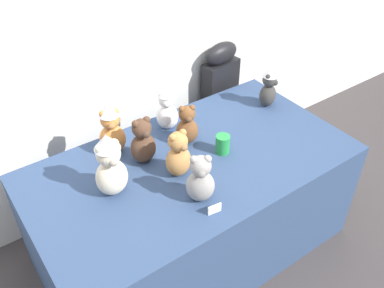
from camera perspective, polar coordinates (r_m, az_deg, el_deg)
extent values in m
plane|color=#3D3838|center=(2.70, 3.21, -16.82)|extent=(10.00, 10.00, 0.00)
cube|color=silver|center=(2.57, -10.03, 16.77)|extent=(7.00, 0.08, 2.60)
cube|color=navy|center=(2.55, 0.00, -8.46)|extent=(1.80, 0.98, 0.71)
cube|color=black|center=(3.21, 3.62, 4.23)|extent=(0.29, 0.15, 0.86)
ellipsoid|color=black|center=(2.96, 4.00, 12.16)|extent=(0.29, 0.15, 0.15)
ellipsoid|color=white|center=(2.52, -3.36, 3.75)|extent=(0.17, 0.17, 0.16)
sphere|color=white|center=(2.45, -3.46, 6.07)|extent=(0.10, 0.10, 0.10)
sphere|color=white|center=(2.43, -4.21, 6.81)|extent=(0.04, 0.04, 0.04)
sphere|color=white|center=(2.43, -2.78, 6.84)|extent=(0.04, 0.04, 0.04)
sphere|color=#B4B3AF|center=(2.42, -3.48, 5.38)|extent=(0.04, 0.04, 0.04)
cone|color=silver|center=(2.42, -3.51, 7.24)|extent=(0.10, 0.10, 0.06)
ellipsoid|color=gray|center=(2.04, 1.14, -5.71)|extent=(0.18, 0.17, 0.17)
sphere|color=gray|center=(1.95, 1.18, -3.00)|extent=(0.10, 0.10, 0.10)
sphere|color=gray|center=(1.92, 0.25, -2.13)|extent=(0.04, 0.04, 0.04)
sphere|color=gray|center=(1.93, 2.15, -2.06)|extent=(0.04, 0.04, 0.04)
sphere|color=slate|center=(1.92, 1.28, -4.06)|extent=(0.04, 0.04, 0.04)
ellipsoid|color=#B27A42|center=(2.18, -1.86, -2.33)|extent=(0.15, 0.13, 0.17)
sphere|color=#B27A42|center=(2.10, -1.93, 0.34)|extent=(0.10, 0.10, 0.10)
sphere|color=#B27A42|center=(2.06, -2.65, 0.88)|extent=(0.04, 0.04, 0.04)
sphere|color=#B27A42|center=(2.09, -1.26, 1.56)|extent=(0.04, 0.04, 0.04)
sphere|color=olive|center=(2.07, -1.17, -0.43)|extent=(0.04, 0.04, 0.04)
ellipsoid|color=beige|center=(2.10, -10.83, -4.45)|extent=(0.16, 0.14, 0.20)
sphere|color=beige|center=(2.00, -11.31, -1.32)|extent=(0.12, 0.12, 0.12)
sphere|color=beige|center=(1.97, -12.44, -0.66)|extent=(0.04, 0.04, 0.04)
sphere|color=beige|center=(1.99, -10.52, 0.10)|extent=(0.04, 0.04, 0.04)
sphere|color=#ABA08A|center=(1.97, -10.63, -2.33)|extent=(0.05, 0.05, 0.05)
cone|color=silver|center=(1.96, -11.56, 0.30)|extent=(0.13, 0.13, 0.08)
ellipsoid|color=#383533|center=(2.77, 10.23, 6.54)|extent=(0.15, 0.14, 0.15)
sphere|color=#383533|center=(2.72, 10.49, 8.55)|extent=(0.09, 0.09, 0.09)
sphere|color=#383533|center=(2.68, 10.32, 8.97)|extent=(0.03, 0.03, 0.03)
sphere|color=#383533|center=(2.72, 10.83, 9.43)|extent=(0.03, 0.03, 0.03)
sphere|color=#32302E|center=(2.71, 11.21, 8.16)|extent=(0.04, 0.04, 0.04)
cone|color=silver|center=(2.69, 10.62, 9.56)|extent=(0.09, 0.09, 0.06)
ellipsoid|color=#4C3323|center=(2.27, -6.62, -0.52)|extent=(0.14, 0.12, 0.17)
sphere|color=#4C3323|center=(2.20, -6.86, 2.13)|extent=(0.10, 0.10, 0.10)
sphere|color=#4C3323|center=(2.16, -7.70, 2.72)|extent=(0.04, 0.04, 0.04)
sphere|color=#4C3323|center=(2.18, -6.20, 3.29)|extent=(0.04, 0.04, 0.04)
sphere|color=#412E23|center=(2.17, -6.28, 1.36)|extent=(0.04, 0.04, 0.04)
ellipsoid|color=brown|center=(2.40, -0.67, 1.78)|extent=(0.16, 0.15, 0.16)
sphere|color=brown|center=(2.33, -0.69, 4.10)|extent=(0.09, 0.09, 0.09)
sphere|color=brown|center=(2.30, -1.41, 4.77)|extent=(0.04, 0.04, 0.04)
sphere|color=brown|center=(2.31, 0.01, 4.95)|extent=(0.04, 0.04, 0.04)
sphere|color=brown|center=(2.30, -0.47, 3.39)|extent=(0.04, 0.04, 0.04)
ellipsoid|color=#D17F3D|center=(2.36, -10.71, 0.67)|extent=(0.17, 0.16, 0.18)
sphere|color=#D17F3D|center=(2.28, -11.09, 3.29)|extent=(0.11, 0.11, 0.11)
sphere|color=#D17F3D|center=(2.26, -12.03, 4.01)|extent=(0.04, 0.04, 0.04)
sphere|color=#D17F3D|center=(2.26, -10.39, 4.31)|extent=(0.04, 0.04, 0.04)
sphere|color=#A06536|center=(2.25, -10.89, 2.47)|extent=(0.04, 0.04, 0.04)
cone|color=silver|center=(2.25, -11.28, 4.63)|extent=(0.11, 0.11, 0.07)
cylinder|color=#238C3D|center=(2.34, 4.18, -0.02)|extent=(0.08, 0.08, 0.11)
cube|color=white|center=(2.02, 3.09, -8.81)|extent=(0.07, 0.02, 0.05)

